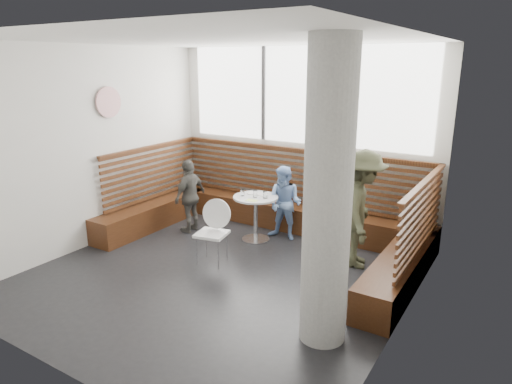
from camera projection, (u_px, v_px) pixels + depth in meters
The scene contains 15 objects.
room at pixel (216, 166), 6.04m from camera, with size 5.00×5.00×3.20m.
booth at pixel (280, 215), 7.82m from camera, with size 5.00×2.50×1.44m.
concrete_column at pixel (328, 198), 4.61m from camera, with size 0.50×0.50×3.20m, color gray.
wall_art at pixel (108, 102), 7.42m from camera, with size 0.50×0.50×0.03m, color white.
cafe_table at pixel (256, 209), 7.65m from camera, with size 0.75×0.75×0.77m.
cafe_chair at pixel (215, 227), 6.81m from camera, with size 0.46×0.45×0.95m.
adult_man at pixel (362, 209), 6.61m from camera, with size 1.13×0.65×1.75m, color #3A3D29.
child_back at pixel (285, 203), 7.69m from camera, with size 0.61×0.48×1.26m, color #7FA3DC.
child_left at pixel (190, 196), 8.05m from camera, with size 0.76×0.32×1.30m, color #4F4E48.
plate_near at pixel (253, 193), 7.75m from camera, with size 0.21×0.21×0.01m, color white.
plate_far at pixel (262, 195), 7.67m from camera, with size 0.18×0.18×0.01m, color white.
glass_left at pixel (243, 193), 7.63m from camera, with size 0.06×0.06×0.10m, color white.
glass_mid at pixel (255, 194), 7.54m from camera, with size 0.07×0.07×0.12m, color white.
glass_right at pixel (265, 195), 7.49m from camera, with size 0.07×0.07×0.12m, color white.
menu_card at pixel (252, 200), 7.36m from camera, with size 0.19×0.13×0.00m, color #A5C64C.
Camera 1 is at (3.56, -4.74, 2.93)m, focal length 32.00 mm.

